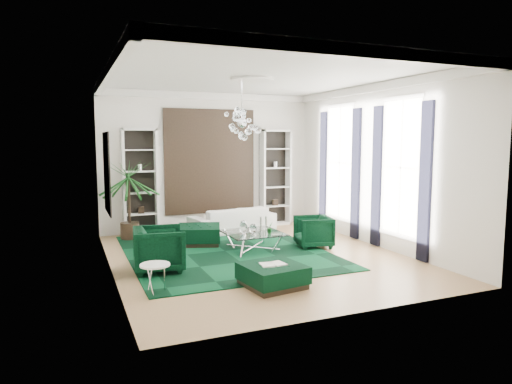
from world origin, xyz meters
name	(u,v)px	position (x,y,z in m)	size (l,w,h in m)	color
floor	(258,257)	(0.00, 0.00, -0.01)	(6.00, 7.00, 0.02)	tan
ceiling	(258,76)	(0.00, 0.00, 3.81)	(6.00, 7.00, 0.02)	white
wall_back	(209,161)	(0.00, 3.51, 1.90)	(6.00, 0.02, 3.80)	silver
wall_front	(356,183)	(0.00, -3.51, 1.90)	(6.00, 0.02, 3.80)	silver
wall_left	(108,172)	(-3.01, 0.00, 1.90)	(0.02, 7.00, 3.80)	silver
wall_right	(376,166)	(3.01, 0.00, 1.90)	(0.02, 7.00, 3.80)	silver
crown_molding	(258,81)	(0.00, 0.00, 3.70)	(6.00, 7.00, 0.18)	white
ceiling_medallion	(252,79)	(0.00, 0.30, 3.77)	(0.90, 0.90, 0.05)	white
tapestry	(210,161)	(0.00, 3.46, 1.90)	(2.50, 0.06, 2.80)	black
shelving_left	(140,182)	(-1.95, 3.31, 1.40)	(0.90, 0.38, 2.80)	white
shelving_right	(275,178)	(1.95, 3.31, 1.40)	(0.90, 0.38, 2.80)	white
painting	(108,173)	(-2.97, 0.60, 1.85)	(0.04, 1.30, 1.60)	black
window_near	(401,168)	(2.99, -0.90, 1.90)	(0.03, 1.10, 2.90)	white
curtain_near_a	(425,182)	(2.96, -1.68, 1.65)	(0.07, 0.30, 3.25)	black
curtain_near_b	(377,177)	(2.96, -0.12, 1.65)	(0.07, 0.30, 3.25)	black
window_far	(340,163)	(2.99, 1.50, 1.90)	(0.03, 1.10, 2.90)	white
curtain_far_a	(356,174)	(2.96, 0.72, 1.65)	(0.07, 0.30, 3.25)	black
curtain_far_b	(323,170)	(2.96, 2.28, 1.65)	(0.07, 0.30, 3.25)	black
rug	(225,251)	(-0.51, 0.71, 0.01)	(4.20, 5.00, 0.02)	black
sofa	(233,220)	(0.41, 2.75, 0.34)	(2.32, 0.91, 0.68)	white
armchair_left	(159,249)	(-2.15, -0.25, 0.43)	(0.91, 0.94, 0.86)	black
armchair_right	(313,232)	(1.56, 0.35, 0.37)	(0.78, 0.80, 0.73)	black
coffee_table	(253,241)	(0.11, 0.56, 0.21)	(1.24, 1.24, 0.43)	white
ottoman_side	(199,235)	(-0.85, 1.66, 0.22)	(1.01, 1.01, 0.45)	black
ottoman_front	(273,276)	(-0.54, -1.93, 0.19)	(0.96, 0.96, 0.38)	black
book	(273,264)	(-0.54, -1.93, 0.40)	(0.44, 0.29, 0.03)	white
side_table	(155,279)	(-2.45, -1.49, 0.24)	(0.49, 0.49, 0.47)	white
palm	(129,189)	(-2.30, 2.88, 1.28)	(1.60, 1.60, 2.56)	#19591E
chandelier	(242,123)	(-0.24, 0.30, 2.85)	(0.83, 0.83, 0.75)	white
table_plant	(270,228)	(0.42, 0.30, 0.55)	(0.14, 0.12, 0.26)	#19591E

